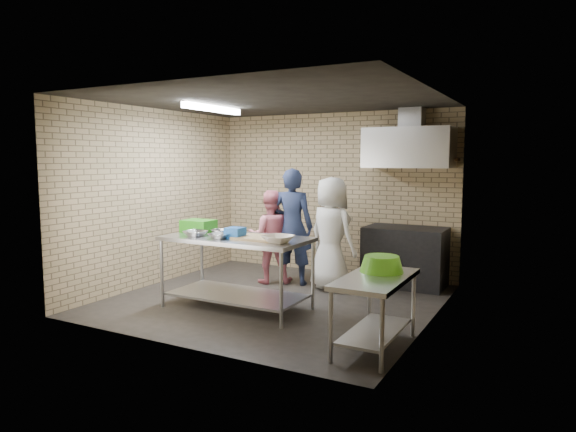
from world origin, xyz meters
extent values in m
plane|color=black|center=(0.00, 0.00, 0.00)|extent=(4.20, 4.20, 0.00)
plane|color=black|center=(0.00, 0.00, 2.70)|extent=(4.20, 4.20, 0.00)
cube|color=tan|center=(0.00, 2.00, 1.35)|extent=(4.20, 0.06, 2.70)
cube|color=tan|center=(0.00, -2.00, 1.35)|extent=(4.20, 0.06, 2.70)
cube|color=tan|center=(-2.10, 0.00, 1.35)|extent=(0.06, 4.00, 2.70)
cube|color=tan|center=(2.10, 0.00, 1.35)|extent=(0.06, 4.00, 2.70)
cube|color=#AFB0B6|center=(-0.24, -0.57, 0.47)|extent=(1.88, 0.94, 0.94)
cube|color=silver|center=(1.80, -1.10, 0.38)|extent=(0.60, 1.20, 0.75)
cube|color=black|center=(1.35, 1.65, 0.45)|extent=(1.20, 0.70, 0.90)
cube|color=silver|center=(1.35, 1.70, 2.10)|extent=(1.30, 0.60, 0.60)
cube|color=#A5A8AD|center=(1.35, 1.85, 2.55)|extent=(0.35, 0.30, 0.30)
cube|color=#3F2B19|center=(1.65, 1.89, 1.92)|extent=(0.80, 0.20, 0.04)
cube|color=white|center=(-1.00, 0.00, 2.64)|extent=(0.10, 1.25, 0.08)
cube|color=#2A921B|center=(-0.94, -0.45, 1.02)|extent=(0.42, 0.31, 0.17)
cube|color=blue|center=(-0.19, -0.67, 1.01)|extent=(0.21, 0.21, 0.14)
cube|color=#CFB677|center=(0.11, -0.59, 0.95)|extent=(0.57, 0.44, 0.03)
imported|color=silver|center=(-0.74, -0.77, 0.97)|extent=(0.31, 0.31, 0.07)
imported|color=silver|center=(-0.54, -0.52, 0.97)|extent=(0.24, 0.24, 0.07)
imported|color=#B3B7BB|center=(-0.34, -0.79, 0.97)|extent=(0.29, 0.29, 0.07)
imported|color=beige|center=(0.46, -0.72, 0.98)|extent=(0.39, 0.39, 0.09)
cylinder|color=green|center=(1.80, 1.89, 2.02)|extent=(0.06, 0.06, 0.15)
imported|color=#151A36|center=(-0.22, 0.93, 0.90)|extent=(0.74, 0.58, 1.79)
imported|color=#DC7485|center=(-0.57, 0.86, 0.73)|extent=(0.88, 0.83, 1.45)
imported|color=silver|center=(0.44, 0.92, 0.84)|extent=(0.95, 0.79, 1.67)
camera|label=1|loc=(3.41, -5.98, 1.93)|focal=32.00mm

